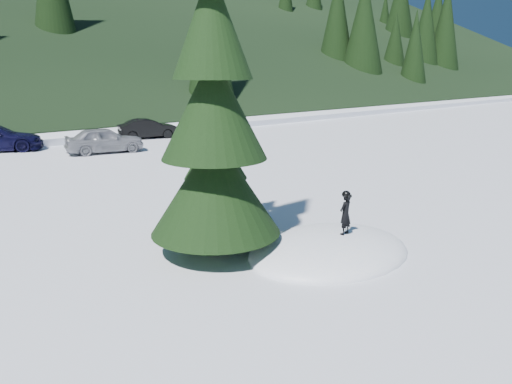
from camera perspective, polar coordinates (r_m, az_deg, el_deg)
ground at (r=12.81m, az=8.34°, el=-6.87°), size 200.00×200.00×0.00m
snow_mound at (r=12.81m, az=8.34°, el=-6.87°), size 4.48×3.52×0.96m
spruce_tall at (r=11.91m, az=-4.85°, el=8.11°), size 3.20×3.20×8.60m
spruce_short at (r=13.79m, az=-4.68°, el=3.84°), size 2.20×2.20×5.37m
child_skier at (r=12.60m, az=10.18°, el=-2.49°), size 0.41×0.30×1.05m
adult_0 at (r=23.09m, az=-5.76°, el=4.82°), size 1.02×0.95×1.66m
adult_1 at (r=24.72m, az=-2.57°, el=5.45°), size 0.99×0.50×1.62m
adult_2 at (r=27.96m, az=-3.48°, el=6.36°), size 1.09×0.78×1.52m
car_4 at (r=28.24m, az=-16.93°, el=5.71°), size 4.35×2.48×1.39m
car_5 at (r=33.29m, az=-12.19°, el=7.11°), size 4.06×2.27×1.27m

